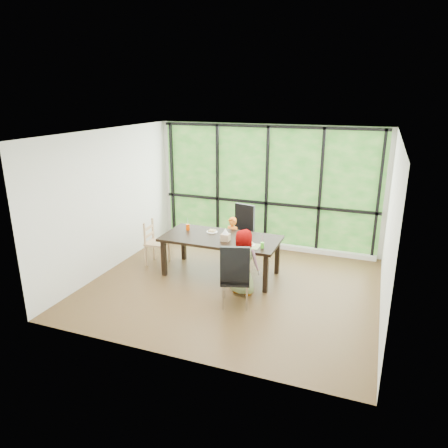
# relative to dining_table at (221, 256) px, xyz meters

# --- Properties ---
(ground) EXTENTS (5.00, 5.00, 0.00)m
(ground) POSITION_rel_dining_table_xyz_m (0.38, -0.40, -0.38)
(ground) COLOR black
(ground) RESTS_ON ground
(back_wall) EXTENTS (5.00, 0.00, 5.00)m
(back_wall) POSITION_rel_dining_table_xyz_m (0.38, 1.85, 0.98)
(back_wall) COLOR silver
(back_wall) RESTS_ON ground
(foliage_backdrop) EXTENTS (4.80, 0.02, 2.65)m
(foliage_backdrop) POSITION_rel_dining_table_xyz_m (0.38, 1.83, 0.98)
(foliage_backdrop) COLOR #1B5016
(foliage_backdrop) RESTS_ON back_wall
(window_mullions) EXTENTS (4.80, 0.06, 2.65)m
(window_mullions) POSITION_rel_dining_table_xyz_m (0.38, 1.79, 0.98)
(window_mullions) COLOR black
(window_mullions) RESTS_ON back_wall
(window_sill) EXTENTS (4.80, 0.12, 0.10)m
(window_sill) POSITION_rel_dining_table_xyz_m (0.38, 1.75, -0.33)
(window_sill) COLOR silver
(window_sill) RESTS_ON ground
(dining_table) EXTENTS (2.21, 1.11, 0.75)m
(dining_table) POSITION_rel_dining_table_xyz_m (0.00, 0.00, 0.00)
(dining_table) COLOR black
(dining_table) RESTS_ON ground
(chair_window_leather) EXTENTS (0.55, 0.55, 1.08)m
(chair_window_leather) POSITION_rel_dining_table_xyz_m (0.02, 1.05, 0.17)
(chair_window_leather) COLOR black
(chair_window_leather) RESTS_ON ground
(chair_interior_leather) EXTENTS (0.57, 0.57, 1.08)m
(chair_interior_leather) POSITION_rel_dining_table_xyz_m (0.64, -1.02, 0.17)
(chair_interior_leather) COLOR black
(chair_interior_leather) RESTS_ON ground
(chair_end_beech) EXTENTS (0.43, 0.45, 0.90)m
(chair_end_beech) POSITION_rel_dining_table_xyz_m (-1.38, 0.02, 0.08)
(chair_end_beech) COLOR tan
(chair_end_beech) RESTS_ON ground
(child_toddler) EXTENTS (0.40, 0.32, 0.96)m
(child_toddler) POSITION_rel_dining_table_xyz_m (0.00, 0.63, 0.11)
(child_toddler) COLOR orange
(child_toddler) RESTS_ON ground
(child_older) EXTENTS (0.59, 0.41, 1.15)m
(child_older) POSITION_rel_dining_table_xyz_m (0.64, -0.58, 0.20)
(child_older) COLOR slate
(child_older) RESTS_ON ground
(placemat) EXTENTS (0.39, 0.29, 0.01)m
(placemat) POSITION_rel_dining_table_xyz_m (0.62, -0.25, 0.38)
(placemat) COLOR tan
(placemat) RESTS_ON dining_table
(plate_far) EXTENTS (0.21, 0.21, 0.01)m
(plate_far) POSITION_rel_dining_table_xyz_m (-0.27, 0.21, 0.38)
(plate_far) COLOR white
(plate_far) RESTS_ON dining_table
(plate_near) EXTENTS (0.21, 0.21, 0.01)m
(plate_near) POSITION_rel_dining_table_xyz_m (0.61, -0.21, 0.38)
(plate_near) COLOR white
(plate_near) RESTS_ON dining_table
(orange_cup) EXTENTS (0.07, 0.07, 0.12)m
(orange_cup) POSITION_rel_dining_table_xyz_m (-0.76, 0.17, 0.43)
(orange_cup) COLOR #EA4700
(orange_cup) RESTS_ON dining_table
(green_cup) EXTENTS (0.06, 0.06, 0.10)m
(green_cup) POSITION_rel_dining_table_xyz_m (0.87, -0.27, 0.43)
(green_cup) COLOR #55C82C
(green_cup) RESTS_ON dining_table
(tissue_box) EXTENTS (0.15, 0.15, 0.13)m
(tissue_box) POSITION_rel_dining_table_xyz_m (0.15, -0.15, 0.44)
(tissue_box) COLOR tan
(tissue_box) RESTS_ON dining_table
(crepe_rolls_far) EXTENTS (0.15, 0.12, 0.04)m
(crepe_rolls_far) POSITION_rel_dining_table_xyz_m (-0.27, 0.21, 0.41)
(crepe_rolls_far) COLOR tan
(crepe_rolls_far) RESTS_ON plate_far
(crepe_rolls_near) EXTENTS (0.15, 0.12, 0.04)m
(crepe_rolls_near) POSITION_rel_dining_table_xyz_m (0.61, -0.21, 0.41)
(crepe_rolls_near) COLOR tan
(crepe_rolls_near) RESTS_ON plate_near
(straw_white) EXTENTS (0.01, 0.04, 0.20)m
(straw_white) POSITION_rel_dining_table_xyz_m (-0.76, 0.17, 0.53)
(straw_white) COLOR white
(straw_white) RESTS_ON orange_cup
(straw_pink) EXTENTS (0.01, 0.04, 0.20)m
(straw_pink) POSITION_rel_dining_table_xyz_m (0.87, -0.27, 0.52)
(straw_pink) COLOR pink
(straw_pink) RESTS_ON green_cup
(tissue) EXTENTS (0.12, 0.12, 0.11)m
(tissue) POSITION_rel_dining_table_xyz_m (0.15, -0.15, 0.56)
(tissue) COLOR white
(tissue) RESTS_ON tissue_box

